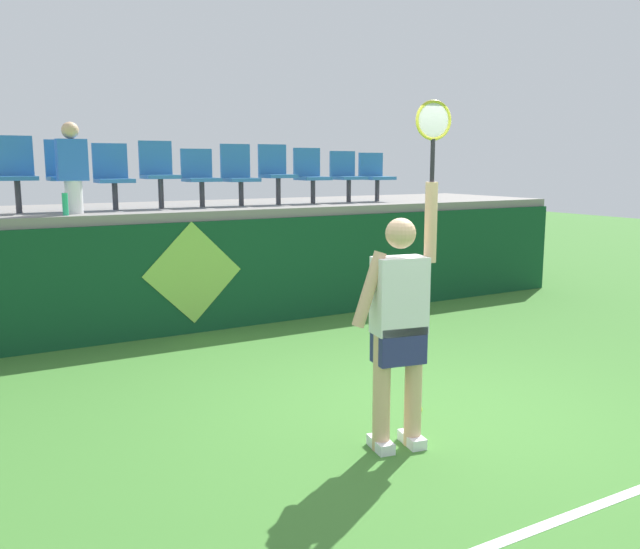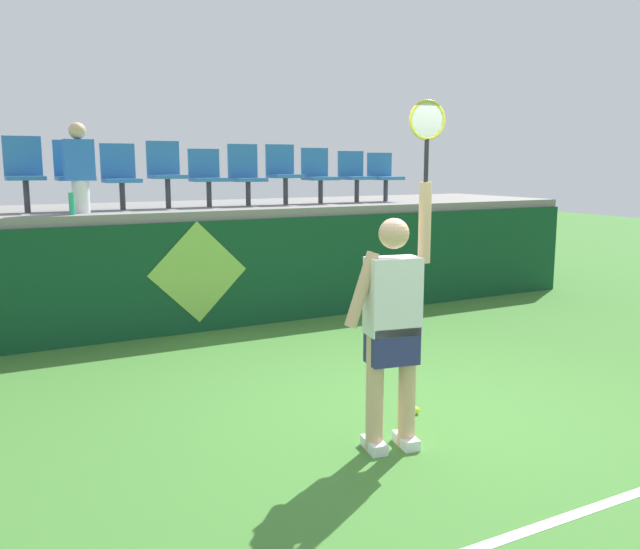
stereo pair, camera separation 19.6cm
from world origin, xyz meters
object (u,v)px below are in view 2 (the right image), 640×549
Objects in this scene: stadium_chair_7 at (318,173)px; stadium_chair_3 at (166,171)px; stadium_chair_4 at (207,175)px; stadium_chair_5 at (246,173)px; spectator_0 at (79,166)px; water_bottle at (72,204)px; stadium_chair_0 at (24,170)px; stadium_chair_8 at (354,174)px; stadium_chair_2 at (120,174)px; tennis_player at (393,321)px; stadium_chair_9 at (383,174)px; stadium_chair_1 at (74,172)px; tennis_ball at (416,410)px; stadium_chair_6 at (283,171)px.

stadium_chair_3 is at bearing 179.97° from stadium_chair_7.
stadium_chair_3 is at bearing 179.51° from stadium_chair_4.
spectator_0 reaches higher than stadium_chair_5.
stadium_chair_5 reaches higher than water_bottle.
stadium_chair_0 reaches higher than water_bottle.
stadium_chair_4 reaches higher than stadium_chair_8.
stadium_chair_2 is 3.52m from stadium_chair_8.
stadium_chair_2 is 1.16m from stadium_chair_4.
stadium_chair_2 is at bearing -179.91° from stadium_chair_5.
stadium_chair_7 reaches higher than water_bottle.
stadium_chair_9 is (3.19, 4.98, 0.96)m from tennis_player.
stadium_chair_9 is at bearing -0.28° from stadium_chair_5.
spectator_0 is at bearing 107.44° from tennis_player.
spectator_0 is (0.15, 0.27, 0.43)m from water_bottle.
stadium_chair_5 is at bearing 16.51° from water_bottle.
stadium_chair_9 is 0.71× the size of spectator_0.
stadium_chair_8 is (0.63, -0.00, -0.01)m from stadium_chair_7.
stadium_chair_1 is 1.16× the size of stadium_chair_9.
tennis_player reaches higher than stadium_chair_0.
stadium_chair_9 is at bearing -0.30° from stadium_chair_7.
tennis_player reaches higher than stadium_chair_7.
stadium_chair_0 is 4.66m from stadium_chair_8.
spectator_0 is at bearing 116.09° from tennis_ball.
stadium_chair_5 reaches higher than stadium_chair_2.
water_bottle is at bearing -168.69° from stadium_chair_7.
tennis_ball is 5.55m from stadium_chair_9.
stadium_chair_4 is 1.79m from spectator_0.
stadium_chair_5 is at bearing 0.19° from stadium_chair_3.
stadium_chair_9 is at bearing 5.45° from spectator_0.
tennis_player reaches higher than stadium_chair_1.
tennis_player reaches higher than stadium_chair_9.
stadium_chair_1 is at bearing 113.80° from tennis_ball.
stadium_chair_2 is (1.13, -0.00, -0.05)m from stadium_chair_0.
stadium_chair_7 is (1.46, 4.52, 1.93)m from tennis_ball.
tennis_ball is at bearing -66.20° from stadium_chair_1.
stadium_chair_4 is 1.01× the size of stadium_chair_8.
stadium_chair_0 is 1.22× the size of stadium_chair_9.
tennis_player is 5.29m from stadium_chair_6.
stadium_chair_0 is 1.12× the size of stadium_chair_7.
stadium_chair_2 reaches higher than stadium_chair_4.
stadium_chair_2 is at bearing 179.70° from stadium_chair_4.
stadium_chair_4 is (1.73, -0.01, -0.05)m from stadium_chair_1.
tennis_ball is 5.33m from stadium_chair_8.
stadium_chair_1 is 0.45m from spectator_0.
stadium_chair_2 is at bearing 99.80° from tennis_player.
stadium_chair_7 is (1.16, -0.01, -0.01)m from stadium_chair_5.
water_bottle is 0.34× the size of stadium_chair_9.
stadium_chair_9 is at bearing -0.10° from stadium_chair_1.
spectator_0 is at bearing -174.55° from stadium_chair_9.
stadium_chair_3 reaches higher than stadium_chair_2.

